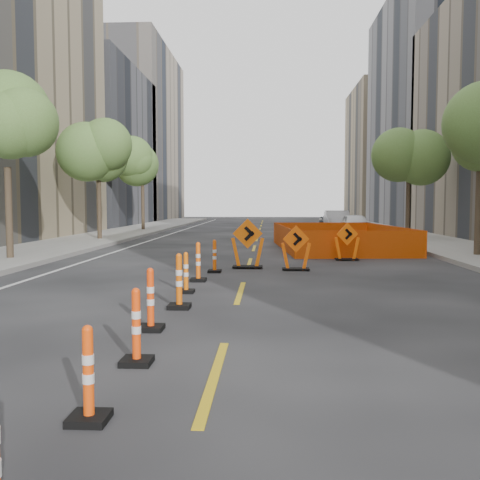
# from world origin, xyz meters

# --- Properties ---
(ground_plane) EXTENTS (140.00, 140.00, 0.00)m
(ground_plane) POSITION_xyz_m (0.00, 0.00, 0.00)
(ground_plane) COLOR black
(sidewalk_left) EXTENTS (4.00, 90.00, 0.15)m
(sidewalk_left) POSITION_xyz_m (-9.00, 12.00, 0.07)
(sidewalk_left) COLOR gray
(sidewalk_left) RESTS_ON ground
(bld_left_d) EXTENTS (12.00, 16.00, 14.00)m
(bld_left_d) POSITION_xyz_m (-17.00, 39.20, 7.00)
(bld_left_d) COLOR #4C4C51
(bld_left_d) RESTS_ON ground
(bld_left_e) EXTENTS (12.00, 20.00, 20.00)m
(bld_left_e) POSITION_xyz_m (-17.00, 55.60, 10.00)
(bld_left_e) COLOR gray
(bld_left_e) RESTS_ON ground
(bld_right_d) EXTENTS (12.00, 18.00, 20.00)m
(bld_right_d) POSITION_xyz_m (17.00, 40.20, 10.00)
(bld_right_d) COLOR gray
(bld_right_d) RESTS_ON ground
(bld_right_e) EXTENTS (12.00, 14.00, 16.00)m
(bld_right_e) POSITION_xyz_m (17.00, 58.60, 8.00)
(bld_right_e) COLOR tan
(bld_right_e) RESTS_ON ground
(tree_l_b) EXTENTS (2.80, 2.80, 5.95)m
(tree_l_b) POSITION_xyz_m (-8.40, 10.00, 4.53)
(tree_l_b) COLOR #382B1E
(tree_l_b) RESTS_ON ground
(tree_l_c) EXTENTS (2.80, 2.80, 5.95)m
(tree_l_c) POSITION_xyz_m (-8.40, 20.00, 4.53)
(tree_l_c) COLOR #382B1E
(tree_l_c) RESTS_ON ground
(tree_l_d) EXTENTS (2.80, 2.80, 5.95)m
(tree_l_d) POSITION_xyz_m (-8.40, 30.00, 4.53)
(tree_l_d) COLOR #382B1E
(tree_l_d) RESTS_ON ground
(tree_r_c) EXTENTS (2.80, 2.80, 5.95)m
(tree_r_c) POSITION_xyz_m (8.40, 22.00, 4.53)
(tree_r_c) COLOR #382B1E
(tree_r_c) RESTS_ON ground
(channelizer_1) EXTENTS (0.37, 0.37, 0.93)m
(channelizer_1) POSITION_xyz_m (-1.05, -3.36, 0.46)
(channelizer_1) COLOR #FF490A
(channelizer_1) RESTS_ON ground
(channelizer_2) EXTENTS (0.39, 0.39, 0.99)m
(channelizer_2) POSITION_xyz_m (-1.04, -1.55, 0.49)
(channelizer_2) COLOR #FF430A
(channelizer_2) RESTS_ON ground
(channelizer_3) EXTENTS (0.40, 0.40, 1.02)m
(channelizer_3) POSITION_xyz_m (-1.26, 0.26, 0.51)
(channelizer_3) COLOR #FF400A
(channelizer_3) RESTS_ON ground
(channelizer_4) EXTENTS (0.43, 0.43, 1.09)m
(channelizer_4) POSITION_xyz_m (-1.10, 2.07, 0.54)
(channelizer_4) COLOR #DD5809
(channelizer_4) RESTS_ON ground
(channelizer_5) EXTENTS (0.37, 0.37, 0.94)m
(channelizer_5) POSITION_xyz_m (-1.24, 3.88, 0.47)
(channelizer_5) COLOR orange
(channelizer_5) RESTS_ON ground
(channelizer_6) EXTENTS (0.41, 0.41, 1.04)m
(channelizer_6) POSITION_xyz_m (-1.20, 5.69, 0.52)
(channelizer_6) COLOR #FF5E0A
(channelizer_6) RESTS_ON ground
(channelizer_7) EXTENTS (0.38, 0.38, 0.98)m
(channelizer_7) POSITION_xyz_m (-0.95, 7.50, 0.49)
(channelizer_7) COLOR #D74E09
(channelizer_7) RESTS_ON ground
(chevron_sign_left) EXTENTS (1.12, 0.75, 1.57)m
(chevron_sign_left) POSITION_xyz_m (-0.01, 8.60, 0.79)
(chevron_sign_left) COLOR #E45E09
(chevron_sign_left) RESTS_ON ground
(chevron_sign_center) EXTENTS (1.01, 0.72, 1.38)m
(chevron_sign_center) POSITION_xyz_m (1.49, 8.15, 0.69)
(chevron_sign_center) COLOR #F95A0A
(chevron_sign_center) RESTS_ON ground
(chevron_sign_right) EXTENTS (1.02, 0.77, 1.36)m
(chevron_sign_right) POSITION_xyz_m (3.46, 11.06, 0.68)
(chevron_sign_right) COLOR #FF600A
(chevron_sign_right) RESTS_ON ground
(safety_fence) EXTENTS (5.52, 8.65, 1.04)m
(safety_fence) POSITION_xyz_m (3.73, 15.78, 0.52)
(safety_fence) COLOR #E5480C
(safety_fence) RESTS_ON ground
(parked_car_near) EXTENTS (1.68, 4.15, 1.41)m
(parked_car_near) POSITION_xyz_m (5.96, 24.74, 0.71)
(parked_car_near) COLOR white
(parked_car_near) RESTS_ON ground
(parked_car_mid) EXTENTS (1.74, 4.66, 1.52)m
(parked_car_mid) POSITION_xyz_m (5.50, 29.73, 0.76)
(parked_car_mid) COLOR #AEADB3
(parked_car_mid) RESTS_ON ground
(parked_car_far) EXTENTS (2.60, 4.81, 1.32)m
(parked_car_far) POSITION_xyz_m (5.78, 34.92, 0.66)
(parked_car_far) COLOR black
(parked_car_far) RESTS_ON ground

